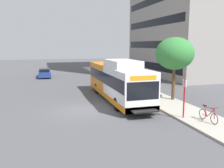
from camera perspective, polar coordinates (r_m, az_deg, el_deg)
ground_plane at (r=25.92m, az=-9.73°, el=-1.65°), size 120.00×120.00×0.00m
sidewalk_curb at (r=25.75m, az=6.47°, el=-1.49°), size 3.00×56.00×0.14m
transit_bus at (r=21.29m, az=1.27°, el=0.75°), size 2.58×12.25×3.65m
bus_stop_sign_pole at (r=16.20m, az=16.94°, el=-2.57°), size 0.10×0.36×2.60m
bicycle_parked at (r=16.11m, az=22.08°, el=-6.91°), size 0.52×1.76×1.02m
street_tree_near_stop at (r=21.19m, az=14.80°, el=7.04°), size 3.27×3.27×5.41m
parked_car_far_lane at (r=37.69m, az=-15.89°, el=2.55°), size 1.80×4.50×1.33m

